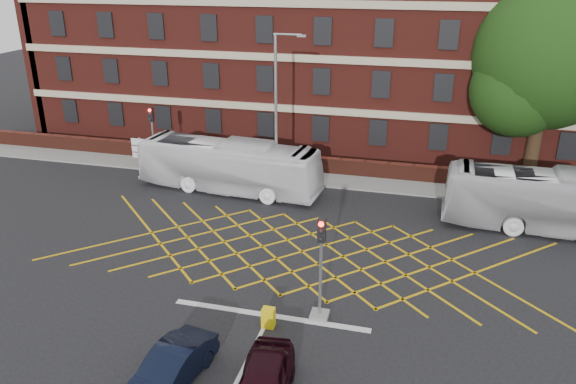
% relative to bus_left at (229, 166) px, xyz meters
% --- Properties ---
extents(ground, '(120.00, 120.00, 0.00)m').
position_rel_bus_left_xyz_m(ground, '(6.13, -8.61, -1.58)').
color(ground, black).
rests_on(ground, ground).
extents(victorian_building, '(51.00, 12.17, 20.40)m').
position_rel_bus_left_xyz_m(victorian_building, '(6.38, 13.39, 6.26)').
color(victorian_building, '#5A1D17').
rests_on(victorian_building, ground).
extents(boundary_wall, '(56.00, 0.50, 1.10)m').
position_rel_bus_left_xyz_m(boundary_wall, '(6.13, 4.39, -1.03)').
color(boundary_wall, '#4D1E14').
rests_on(boundary_wall, ground).
extents(far_pavement, '(60.00, 3.00, 0.12)m').
position_rel_bus_left_xyz_m(far_pavement, '(6.13, 3.39, -1.52)').
color(far_pavement, slate).
rests_on(far_pavement, ground).
extents(box_junction_hatching, '(8.22, 8.22, 0.02)m').
position_rel_bus_left_xyz_m(box_junction_hatching, '(6.13, -6.61, -1.57)').
color(box_junction_hatching, '#CC990C').
rests_on(box_junction_hatching, ground).
extents(stop_line, '(8.00, 0.30, 0.02)m').
position_rel_bus_left_xyz_m(stop_line, '(6.13, -12.11, -1.57)').
color(stop_line, silver).
rests_on(stop_line, ground).
extents(bus_left, '(11.53, 3.75, 3.15)m').
position_rel_bus_left_xyz_m(bus_left, '(0.00, 0.00, 0.00)').
color(bus_left, white).
rests_on(bus_left, ground).
extents(bus_right, '(11.72, 2.93, 3.25)m').
position_rel_bus_left_xyz_m(bus_right, '(18.41, -1.03, 0.05)').
color(bus_right, silver).
rests_on(bus_right, ground).
extents(car_navy, '(1.98, 4.11, 1.30)m').
position_rel_bus_left_xyz_m(car_navy, '(4.09, -16.65, -0.93)').
color(car_navy, black).
rests_on(car_navy, ground).
extents(car_maroon, '(2.08, 4.29, 1.41)m').
position_rel_bus_left_xyz_m(car_maroon, '(7.25, -16.68, -0.87)').
color(car_maroon, black).
rests_on(car_maroon, ground).
extents(deciduous_tree, '(8.96, 8.96, 12.24)m').
position_rel_bus_left_xyz_m(deciduous_tree, '(18.01, 7.25, 5.57)').
color(deciduous_tree, black).
rests_on(deciduous_tree, ground).
extents(traffic_light_near, '(0.70, 0.70, 4.27)m').
position_rel_bus_left_xyz_m(traffic_light_near, '(8.05, -11.71, 0.19)').
color(traffic_light_near, slate).
rests_on(traffic_light_near, ground).
extents(traffic_light_far, '(0.70, 0.70, 4.27)m').
position_rel_bus_left_xyz_m(traffic_light_far, '(-6.11, 2.22, 0.19)').
color(traffic_light_far, slate).
rests_on(traffic_light_far, ground).
extents(street_lamp, '(2.25, 1.00, 9.35)m').
position_rel_bus_left_xyz_m(street_lamp, '(2.81, 0.86, 1.67)').
color(street_lamp, slate).
rests_on(street_lamp, ground).
extents(direction_signs, '(1.10, 0.16, 2.20)m').
position_rel_bus_left_xyz_m(direction_signs, '(-7.14, 2.13, -0.20)').
color(direction_signs, gray).
rests_on(direction_signs, ground).
extents(utility_cabinet, '(0.48, 0.39, 0.80)m').
position_rel_bus_left_xyz_m(utility_cabinet, '(6.28, -12.81, -1.18)').
color(utility_cabinet, yellow).
rests_on(utility_cabinet, ground).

